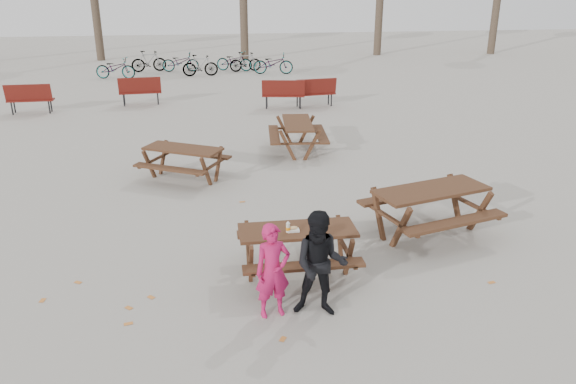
{
  "coord_description": "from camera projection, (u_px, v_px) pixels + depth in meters",
  "views": [
    {
      "loc": [
        -1.28,
        -7.73,
        4.4
      ],
      "look_at": [
        0.0,
        1.0,
        1.0
      ],
      "focal_mm": 35.0,
      "sensor_mm": 36.0,
      "label": 1
    }
  ],
  "objects": [
    {
      "name": "ground",
      "position": [
        297.0,
        273.0,
        8.89
      ],
      "size": [
        80.0,
        80.0,
        0.0
      ],
      "primitive_type": "plane",
      "color": "gray",
      "rests_on": "ground"
    },
    {
      "name": "main_picnic_table",
      "position": [
        297.0,
        240.0,
        8.68
      ],
      "size": [
        1.8,
        1.45,
        0.78
      ],
      "color": "#331D12",
      "rests_on": "ground"
    },
    {
      "name": "food_tray",
      "position": [
        293.0,
        230.0,
        8.52
      ],
      "size": [
        0.18,
        0.11,
        0.03
      ],
      "primitive_type": "cube",
      "color": "white",
      "rests_on": "main_picnic_table"
    },
    {
      "name": "bread_roll",
      "position": [
        293.0,
        228.0,
        8.5
      ],
      "size": [
        0.14,
        0.06,
        0.05
      ],
      "primitive_type": "ellipsoid",
      "color": "tan",
      "rests_on": "food_tray"
    },
    {
      "name": "soda_bottle",
      "position": [
        288.0,
        228.0,
        8.47
      ],
      "size": [
        0.07,
        0.07,
        0.17
      ],
      "color": "silver",
      "rests_on": "main_picnic_table"
    },
    {
      "name": "child",
      "position": [
        273.0,
        271.0,
        7.57
      ],
      "size": [
        0.55,
        0.42,
        1.36
      ],
      "primitive_type": "imported",
      "rotation": [
        0.0,
        0.0,
        0.2
      ],
      "color": "#B71651",
      "rests_on": "ground"
    },
    {
      "name": "adult",
      "position": [
        321.0,
        265.0,
        7.57
      ],
      "size": [
        0.86,
        0.74,
        1.52
      ],
      "primitive_type": "imported",
      "rotation": [
        0.0,
        0.0,
        -0.25
      ],
      "color": "black",
      "rests_on": "ground"
    },
    {
      "name": "picnic_table_east",
      "position": [
        429.0,
        212.0,
        10.08
      ],
      "size": [
        2.44,
        2.17,
        0.89
      ],
      "primitive_type": null,
      "rotation": [
        0.0,
        0.0,
        0.28
      ],
      "color": "#331D12",
      "rests_on": "ground"
    },
    {
      "name": "picnic_table_north",
      "position": [
        184.0,
        164.0,
        12.87
      ],
      "size": [
        2.24,
        2.1,
        0.76
      ],
      "primitive_type": null,
      "rotation": [
        0.0,
        0.0,
        -0.51
      ],
      "color": "#331D12",
      "rests_on": "ground"
    },
    {
      "name": "picnic_table_far",
      "position": [
        298.0,
        137.0,
        14.95
      ],
      "size": [
        1.66,
        1.99,
        0.81
      ],
      "primitive_type": null,
      "rotation": [
        0.0,
        0.0,
        1.48
      ],
      "color": "#331D12",
      "rests_on": "ground"
    },
    {
      "name": "park_bench_row",
      "position": [
        194.0,
        94.0,
        19.87
      ],
      "size": [
        11.39,
        1.99,
        1.03
      ],
      "color": "maroon",
      "rests_on": "ground"
    },
    {
      "name": "bicycle_row",
      "position": [
        201.0,
        63.0,
        27.01
      ],
      "size": [
        9.24,
        2.74,
        1.02
      ],
      "color": "black",
      "rests_on": "ground"
    },
    {
      "name": "fallen_leaves",
      "position": [
        302.0,
        210.0,
        11.26
      ],
      "size": [
        11.0,
        11.0,
        0.01
      ],
      "primitive_type": null,
      "color": "orange",
      "rests_on": "ground"
    }
  ]
}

